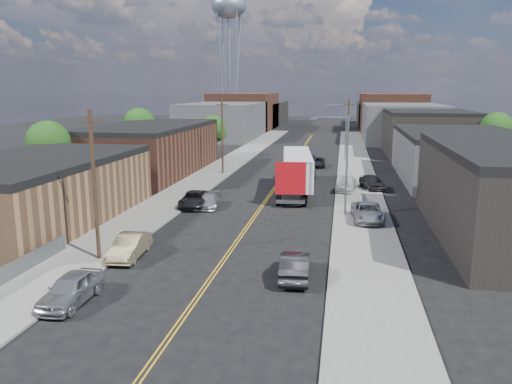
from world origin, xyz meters
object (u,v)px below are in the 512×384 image
at_px(car_right_oncoming, 295,266).
at_px(car_left_c, 195,199).
at_px(water_tower, 229,10).
at_px(car_right_lot_c, 372,182).
at_px(car_left_a, 71,289).
at_px(semi_truck, 298,168).
at_px(car_left_d, 209,201).
at_px(car_right_lot_a, 367,212).
at_px(car_left_b, 130,246).
at_px(car_right_lot_b, 347,184).
at_px(car_ahead_truck, 317,162).

bearing_deg(car_right_oncoming, car_left_c, -59.36).
xyz_separation_m(water_tower, car_right_lot_c, (33.00, -72.61, -29.70)).
xyz_separation_m(car_left_a, car_right_oncoming, (11.40, 5.64, -0.01)).
relative_size(semi_truck, car_left_d, 3.91).
bearing_deg(car_left_c, car_right_oncoming, -62.44).
bearing_deg(car_left_a, semi_truck, 73.67).
distance_m(semi_truck, car_right_lot_c, 8.56).
bearing_deg(water_tower, car_right_lot_a, -69.88).
height_order(semi_truck, car_right_oncoming, semi_truck).
bearing_deg(car_left_b, car_left_a, -94.10).
relative_size(car_left_c, car_left_d, 1.22).
height_order(water_tower, car_right_lot_b, water_tower).
height_order(car_left_d, car_ahead_truck, car_ahead_truck).
distance_m(car_left_c, car_right_oncoming, 20.46).
height_order(car_left_a, car_ahead_truck, car_left_a).
bearing_deg(car_right_lot_c, car_right_oncoming, -118.69).
height_order(car_right_oncoming, car_right_lot_b, car_right_oncoming).
height_order(water_tower, car_left_d, water_tower).
bearing_deg(car_right_lot_a, water_tower, 106.48).
height_order(car_left_a, car_right_lot_b, car_left_a).
xyz_separation_m(car_left_a, car_left_b, (0.00, 7.52, -0.02)).
bearing_deg(car_right_lot_a, car_ahead_truck, 97.19).
distance_m(water_tower, semi_truck, 83.41).
bearing_deg(car_left_c, car_ahead_truck, 63.04).
bearing_deg(car_right_lot_c, car_right_lot_a, -111.19).
bearing_deg(car_left_b, car_right_lot_b, 55.64).
bearing_deg(car_left_a, car_left_c, 89.67).
xyz_separation_m(car_right_oncoming, car_ahead_truck, (-0.99, 44.62, -0.13)).
height_order(semi_truck, car_left_b, semi_truck).
bearing_deg(semi_truck, water_tower, 101.77).
xyz_separation_m(semi_truck, car_left_a, (-9.21, -32.12, -1.73)).
bearing_deg(car_right_oncoming, car_right_lot_a, -112.51).
distance_m(car_left_a, car_right_lot_b, 35.66).
height_order(car_right_lot_b, car_right_lot_c, car_right_lot_c).
relative_size(car_left_d, car_right_lot_a, 0.81).
xyz_separation_m(car_right_lot_a, car_right_lot_b, (-1.68, 12.94, -0.07)).
distance_m(car_right_lot_b, car_right_lot_c, 3.17).
bearing_deg(car_right_lot_a, car_left_b, -147.06).
relative_size(water_tower, semi_truck, 2.13).
distance_m(car_left_d, car_right_lot_a, 15.19).
bearing_deg(car_right_oncoming, car_left_b, -12.57).
bearing_deg(car_left_a, water_tower, 97.99).
height_order(car_left_c, car_ahead_truck, car_left_c).
relative_size(semi_truck, car_left_b, 3.61).
bearing_deg(water_tower, semi_truck, -71.58).
distance_m(car_left_d, car_right_lot_c, 19.64).
height_order(car_left_d, car_right_oncoming, car_right_oncoming).
xyz_separation_m(car_left_d, car_right_lot_c, (16.00, 11.39, 0.30)).
distance_m(car_right_oncoming, car_right_lot_a, 14.79).
bearing_deg(water_tower, car_ahead_truck, -65.23).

